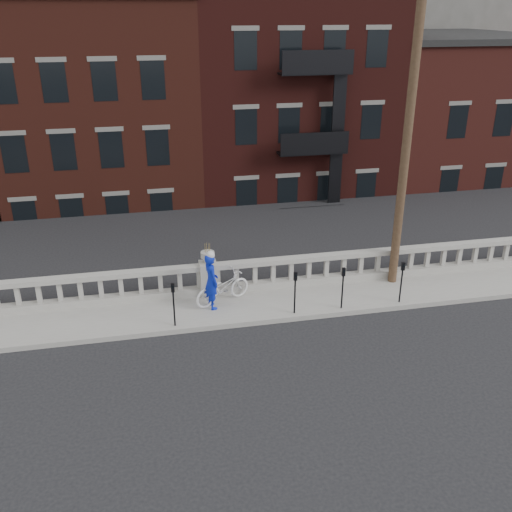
{
  "coord_description": "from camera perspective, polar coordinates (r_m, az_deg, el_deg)",
  "views": [
    {
      "loc": [
        -1.89,
        -12.43,
        8.67
      ],
      "look_at": [
        1.4,
        3.2,
        1.67
      ],
      "focal_mm": 40.0,
      "sensor_mm": 36.0,
      "label": 1
    }
  ],
  "objects": [
    {
      "name": "cyclist",
      "position": [
        17.35,
        -4.5,
        -2.53
      ],
      "size": [
        0.57,
        0.73,
        1.77
      ],
      "primitive_type": "imported",
      "rotation": [
        0.0,
        0.0,
        1.81
      ],
      "color": "#0C20B4",
      "rests_on": "sidewalk"
    },
    {
      "name": "parking_meter_c",
      "position": [
        17.46,
        8.68,
        -2.72
      ],
      "size": [
        0.1,
        0.09,
        1.36
      ],
      "color": "black",
      "rests_on": "sidewalk"
    },
    {
      "name": "planter_pedestal",
      "position": [
        18.26,
        -4.79,
        -1.86
      ],
      "size": [
        0.55,
        0.55,
        1.76
      ],
      "color": "gray",
      "rests_on": "sidewalk"
    },
    {
      "name": "parking_meter_d",
      "position": [
        18.18,
        14.38,
        -2.11
      ],
      "size": [
        0.1,
        0.09,
        1.36
      ],
      "color": "black",
      "rests_on": "sidewalk"
    },
    {
      "name": "ground",
      "position": [
        15.28,
        -2.72,
        -10.96
      ],
      "size": [
        120.0,
        120.0,
        0.0
      ],
      "primitive_type": "plane",
      "color": "black",
      "rests_on": "ground"
    },
    {
      "name": "balustrade",
      "position": [
        18.34,
        -4.77,
        -2.4
      ],
      "size": [
        28.0,
        0.34,
        1.03
      ],
      "color": "gray",
      "rests_on": "sidewalk"
    },
    {
      "name": "lower_level",
      "position": [
        36.07,
        -8.06,
        13.79
      ],
      "size": [
        80.0,
        44.0,
        20.8
      ],
      "color": "#605E59",
      "rests_on": "ground"
    },
    {
      "name": "parking_meter_b",
      "position": [
        17.02,
        3.93,
        -3.21
      ],
      "size": [
        0.1,
        0.09,
        1.36
      ],
      "color": "black",
      "rests_on": "sidewalk"
    },
    {
      "name": "utility_pole",
      "position": [
        18.29,
        14.95,
        12.05
      ],
      "size": [
        1.6,
        0.28,
        10.0
      ],
      "color": "#422D1E",
      "rests_on": "sidewalk"
    },
    {
      "name": "parking_meter_a",
      "position": [
        16.49,
        -8.26,
        -4.35
      ],
      "size": [
        0.1,
        0.09,
        1.36
      ],
      "color": "black",
      "rests_on": "sidewalk"
    },
    {
      "name": "bicycle",
      "position": [
        17.81,
        -3.38,
        -3.16
      ],
      "size": [
        2.01,
        1.4,
        1.0
      ],
      "primitive_type": "imported",
      "rotation": [
        0.0,
        0.0,
        2.0
      ],
      "color": "silver",
      "rests_on": "sidewalk"
    },
    {
      "name": "sidewalk",
      "position": [
        17.77,
        -4.31,
        -5.36
      ],
      "size": [
        32.0,
        2.2,
        0.15
      ],
      "primitive_type": "cube",
      "color": "gray",
      "rests_on": "ground"
    }
  ]
}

